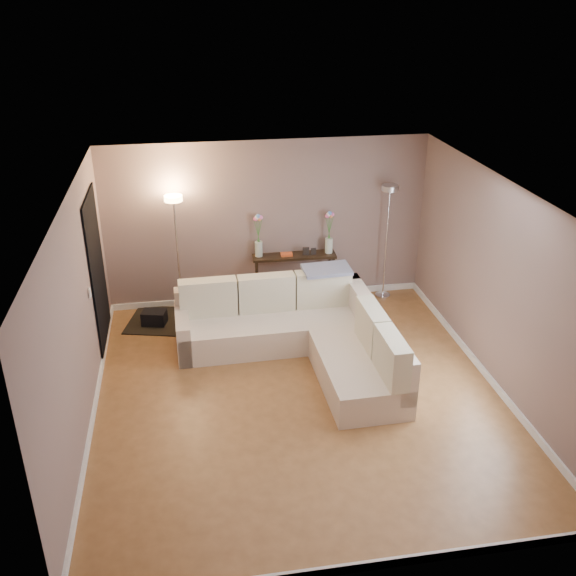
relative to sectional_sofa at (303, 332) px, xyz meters
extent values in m
cube|color=#9A6638|center=(-0.23, -0.93, -0.36)|extent=(5.00, 5.50, 0.01)
cube|color=white|center=(-0.23, -0.93, 2.25)|extent=(5.00, 5.50, 0.01)
cube|color=gray|center=(-0.23, 1.83, 0.95)|extent=(5.00, 0.02, 2.60)
cube|color=gray|center=(-0.23, -3.69, 0.95)|extent=(5.00, 0.02, 2.60)
cube|color=gray|center=(-2.74, -0.93, 0.95)|extent=(0.02, 5.50, 2.60)
cube|color=gray|center=(2.28, -0.93, 0.95)|extent=(0.02, 5.50, 2.60)
cube|color=white|center=(-0.23, 1.81, -0.30)|extent=(5.00, 0.03, 0.10)
cube|color=white|center=(-0.23, -3.66, -0.30)|extent=(5.00, 0.03, 0.10)
cube|color=white|center=(-2.71, -0.93, -0.30)|extent=(0.03, 5.50, 0.10)
cube|color=white|center=(2.26, -0.93, -0.30)|extent=(0.03, 5.50, 0.10)
cube|color=black|center=(-2.71, 0.77, 0.75)|extent=(0.02, 1.20, 2.20)
cube|color=white|center=(-2.71, -0.08, 0.85)|extent=(0.02, 0.08, 0.12)
cube|color=beige|center=(-0.36, 0.39, -0.15)|extent=(2.71, 0.99, 0.41)
cube|color=beige|center=(-0.37, 0.75, 0.14)|extent=(2.69, 0.26, 0.58)
cube|color=beige|center=(-1.62, 0.36, -0.06)|extent=(0.21, 0.93, 0.58)
cube|color=beige|center=(0.55, -0.89, -0.15)|extent=(0.96, 1.67, 0.41)
cube|color=beige|center=(0.90, -0.41, 0.14)|extent=(0.26, 2.59, 0.58)
cube|color=beige|center=(-1.24, 0.62, 0.33)|extent=(0.81, 0.24, 0.54)
cube|color=beige|center=(-0.41, 0.64, 0.33)|extent=(0.81, 0.24, 0.54)
cube|color=beige|center=(0.41, 0.65, 0.33)|extent=(0.81, 0.24, 0.54)
cube|color=beige|center=(0.79, -0.57, 0.33)|extent=(0.24, 0.75, 0.54)
cube|color=beige|center=(0.81, -1.35, 0.33)|extent=(0.24, 0.75, 0.54)
cube|color=gray|center=(0.47, 0.67, 0.61)|extent=(0.71, 0.44, 0.09)
cube|color=black|center=(0.17, 1.70, 0.44)|extent=(1.33, 0.40, 0.04)
cube|color=black|center=(-0.44, 1.58, 0.03)|extent=(0.05, 0.05, 0.77)
cube|color=black|center=(-0.43, 1.86, 0.03)|extent=(0.05, 0.05, 0.77)
cube|color=black|center=(0.77, 1.53, 0.03)|extent=(0.05, 0.05, 0.77)
cube|color=black|center=(0.78, 1.81, 0.03)|extent=(0.05, 0.05, 0.77)
cube|color=black|center=(0.17, 1.70, -0.17)|extent=(1.24, 0.37, 0.03)
cube|color=#BF3333|center=(-0.37, 1.71, -0.06)|extent=(0.04, 0.16, 0.19)
cube|color=#3359A5|center=(-0.33, 1.71, -0.05)|extent=(0.04, 0.16, 0.21)
cube|color=gold|center=(-0.28, 1.71, -0.04)|extent=(0.05, 0.16, 0.23)
cube|color=#3F7F4C|center=(-0.23, 1.71, -0.06)|extent=(0.05, 0.16, 0.19)
cube|color=#994C99|center=(-0.18, 1.71, -0.05)|extent=(0.04, 0.16, 0.21)
cube|color=orange|center=(-0.14, 1.71, -0.04)|extent=(0.04, 0.16, 0.23)
cube|color=#262626|center=(-0.09, 1.70, -0.06)|extent=(0.05, 0.16, 0.19)
cube|color=#4C99B2|center=(-0.04, 1.70, -0.05)|extent=(0.05, 0.16, 0.21)
cube|color=#B2A58C|center=(0.01, 1.70, -0.04)|extent=(0.04, 0.16, 0.23)
cube|color=brown|center=(0.05, 1.70, -0.06)|extent=(0.04, 0.16, 0.19)
cube|color=navy|center=(0.10, 1.70, -0.05)|extent=(0.05, 0.16, 0.21)
cube|color=gold|center=(0.15, 1.70, -0.04)|extent=(0.05, 0.16, 0.23)
cube|color=black|center=(0.18, 1.87, 0.83)|extent=(0.93, 0.07, 0.73)
cube|color=white|center=(0.18, 1.84, 0.83)|extent=(0.81, 0.04, 0.61)
cube|color=#EA5C29|center=(0.05, 1.67, 0.47)|extent=(0.19, 0.13, 0.04)
cube|color=black|center=(0.35, 1.64, 0.52)|extent=(0.10, 0.02, 0.13)
cube|color=black|center=(0.47, 1.63, 0.51)|extent=(0.08, 0.02, 0.11)
cylinder|color=silver|center=(-0.38, 1.71, 0.57)|extent=(0.13, 0.13, 0.24)
cylinder|color=#38722D|center=(-0.40, 1.72, 0.86)|extent=(0.10, 0.01, 0.42)
sphere|color=#E5598C|center=(-0.42, 1.72, 1.07)|extent=(0.07, 0.07, 0.07)
cylinder|color=#38722D|center=(-0.39, 1.71, 0.87)|extent=(0.06, 0.01, 0.44)
sphere|color=white|center=(-0.40, 1.72, 1.09)|extent=(0.07, 0.07, 0.07)
cylinder|color=#38722D|center=(-0.38, 1.71, 0.88)|extent=(0.01, 0.01, 0.46)
sphere|color=#598CE5|center=(-0.38, 1.71, 1.11)|extent=(0.07, 0.07, 0.07)
cylinder|color=#38722D|center=(-0.38, 1.71, 0.86)|extent=(0.05, 0.01, 0.42)
sphere|color=#E58C4C|center=(-0.37, 1.71, 1.07)|extent=(0.07, 0.07, 0.07)
cylinder|color=#38722D|center=(-0.37, 1.71, 0.87)|extent=(0.10, 0.01, 0.44)
sphere|color=#D866B2|center=(-0.35, 1.71, 1.09)|extent=(0.07, 0.07, 0.07)
cylinder|color=silver|center=(0.73, 1.67, 0.57)|extent=(0.13, 0.13, 0.24)
cylinder|color=#38722D|center=(0.71, 1.67, 0.86)|extent=(0.10, 0.01, 0.42)
sphere|color=#E5598C|center=(0.69, 1.68, 1.07)|extent=(0.07, 0.07, 0.07)
cylinder|color=#38722D|center=(0.72, 1.67, 0.87)|extent=(0.06, 0.01, 0.44)
sphere|color=white|center=(0.71, 1.67, 1.09)|extent=(0.07, 0.07, 0.07)
cylinder|color=#38722D|center=(0.73, 1.67, 0.88)|extent=(0.01, 0.01, 0.46)
sphere|color=#598CE5|center=(0.73, 1.67, 1.11)|extent=(0.07, 0.07, 0.07)
cylinder|color=#38722D|center=(0.73, 1.67, 0.86)|extent=(0.05, 0.01, 0.42)
sphere|color=#E58C4C|center=(0.75, 1.67, 1.07)|extent=(0.07, 0.07, 0.07)
cylinder|color=#38722D|center=(0.74, 1.67, 0.87)|extent=(0.10, 0.01, 0.44)
sphere|color=#D866B2|center=(0.76, 1.67, 1.09)|extent=(0.07, 0.07, 0.07)
cylinder|color=silver|center=(-1.63, 1.61, -0.34)|extent=(0.30, 0.30, 0.03)
cylinder|color=silver|center=(-1.63, 1.61, 0.56)|extent=(0.03, 0.03, 1.79)
cylinder|color=#FFBF72|center=(-1.63, 1.61, 1.49)|extent=(0.32, 0.32, 0.08)
cylinder|color=silver|center=(1.65, 1.61, -0.34)|extent=(0.28, 0.28, 0.03)
cylinder|color=silver|center=(1.65, 1.61, 0.56)|extent=(0.03, 0.03, 1.79)
cylinder|color=silver|center=(1.65, 1.61, 1.49)|extent=(0.30, 0.30, 0.08)
cube|color=black|center=(-1.82, 1.29, -0.34)|extent=(1.42, 1.20, 0.02)
cube|color=black|center=(-2.05, 1.24, -0.25)|extent=(0.40, 0.32, 0.23)
camera|label=1|loc=(-1.47, -7.52, 4.29)|focal=40.00mm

